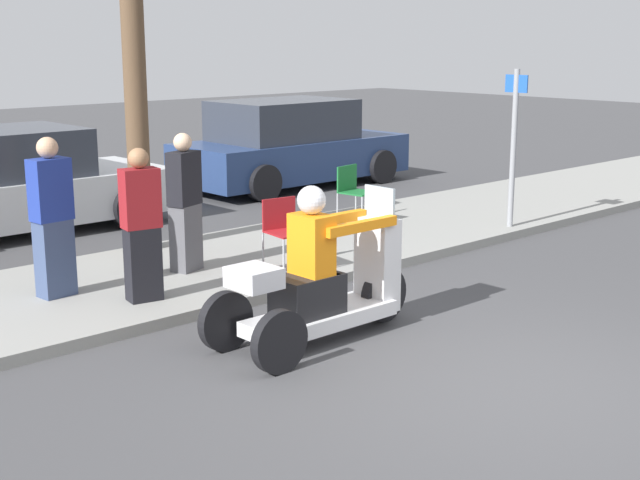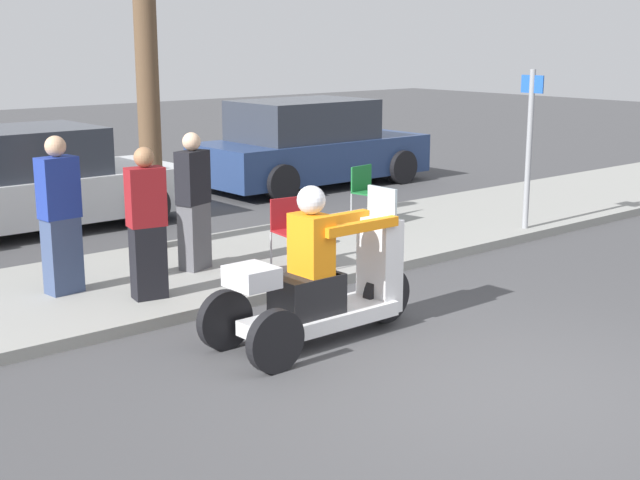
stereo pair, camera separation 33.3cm
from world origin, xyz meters
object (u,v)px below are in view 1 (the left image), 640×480
(folding_chair_curbside, at_px, (285,226))
(parked_car_lot_center, at_px, (0,185))
(motorcycle_trike, at_px, (322,286))
(tree_trunk, at_px, (137,116))
(folding_chair_set_back, at_px, (354,188))
(street_sign, at_px, (514,142))
(spectator_with_child, at_px, (52,221))
(parked_car_lot_left, at_px, (289,146))
(spectator_near_curb, at_px, (185,205))
(spectator_end_of_line, at_px, (142,228))

(folding_chair_curbside, distance_m, parked_car_lot_center, 4.77)
(motorcycle_trike, height_order, tree_trunk, tree_trunk)
(folding_chair_curbside, relative_size, parked_car_lot_center, 0.18)
(folding_chair_set_back, relative_size, street_sign, 0.37)
(spectator_with_child, height_order, parked_car_lot_left, spectator_with_child)
(spectator_with_child, distance_m, street_sign, 6.45)
(folding_chair_curbside, distance_m, folding_chair_set_back, 2.80)
(street_sign, bearing_deg, spectator_near_curb, 167.15)
(spectator_end_of_line, height_order, folding_chair_curbside, spectator_end_of_line)
(folding_chair_curbside, bearing_deg, parked_car_lot_center, 106.83)
(parked_car_lot_left, relative_size, street_sign, 2.02)
(spectator_end_of_line, distance_m, folding_chair_set_back, 4.52)
(motorcycle_trike, xyz_separation_m, parked_car_lot_left, (5.47, 6.79, 0.23))
(parked_car_lot_center, xyz_separation_m, tree_trunk, (0.70, -2.59, 1.10))
(spectator_end_of_line, relative_size, parked_car_lot_center, 0.34)
(spectator_near_curb, xyz_separation_m, parked_car_lot_center, (-0.52, 3.84, -0.18))
(folding_chair_curbside, distance_m, parked_car_lot_left, 6.58)
(parked_car_lot_left, bearing_deg, spectator_with_child, -148.48)
(spectator_near_curb, xyz_separation_m, street_sign, (4.76, -1.08, 0.43))
(spectator_end_of_line, bearing_deg, spectator_near_curb, 35.00)
(parked_car_lot_left, bearing_deg, folding_chair_curbside, -131.24)
(parked_car_lot_center, bearing_deg, parked_car_lot_left, 3.80)
(spectator_end_of_line, distance_m, street_sign, 5.78)
(folding_chair_curbside, bearing_deg, parked_car_lot_left, 48.76)
(parked_car_lot_center, bearing_deg, spectator_with_child, -105.73)
(parked_car_lot_center, height_order, tree_trunk, tree_trunk)
(parked_car_lot_center, xyz_separation_m, parked_car_lot_left, (5.72, 0.38, 0.05))
(motorcycle_trike, relative_size, tree_trunk, 0.66)
(spectator_end_of_line, relative_size, folding_chair_set_back, 1.90)
(parked_car_lot_left, relative_size, tree_trunk, 1.32)
(folding_chair_set_back, bearing_deg, folding_chair_curbside, -151.15)
(motorcycle_trike, height_order, street_sign, street_sign)
(spectator_end_of_line, height_order, street_sign, street_sign)
(folding_chair_set_back, bearing_deg, motorcycle_trike, -138.25)
(spectator_end_of_line, height_order, folding_chair_set_back, spectator_end_of_line)
(folding_chair_curbside, height_order, folding_chair_set_back, same)
(motorcycle_trike, bearing_deg, spectator_near_curb, 84.12)
(motorcycle_trike, xyz_separation_m, folding_chair_curbside, (1.13, 1.85, 0.11))
(motorcycle_trike, height_order, parked_car_lot_left, parked_car_lot_left)
(parked_car_lot_left, height_order, street_sign, street_sign)
(spectator_near_curb, distance_m, folding_chair_set_back, 3.39)
(folding_chair_set_back, height_order, parked_car_lot_left, parked_car_lot_left)
(spectator_near_curb, height_order, street_sign, street_sign)
(spectator_end_of_line, bearing_deg, tree_trunk, 58.87)
(folding_chair_curbside, xyz_separation_m, folding_chair_set_back, (2.46, 1.35, 0.00))
(spectator_with_child, xyz_separation_m, spectator_end_of_line, (0.59, -0.75, -0.04))
(motorcycle_trike, distance_m, folding_chair_set_back, 4.81)
(parked_car_lot_left, xyz_separation_m, tree_trunk, (-5.02, -2.97, 1.05))
(spectator_with_child, bearing_deg, folding_chair_set_back, 6.59)
(spectator_with_child, distance_m, spectator_end_of_line, 0.96)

